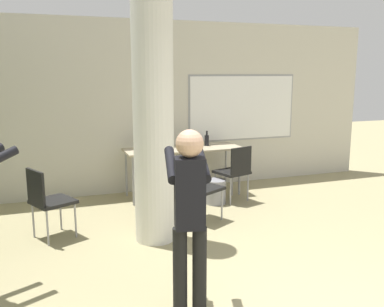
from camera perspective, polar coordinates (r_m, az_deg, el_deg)
wall_back at (r=7.17m, az=-4.66°, el=6.20°), size 8.00×0.15×2.80m
support_pillar at (r=4.92m, az=-5.16°, el=4.05°), size 0.47×0.47×2.80m
folding_table at (r=6.84m, az=-1.20°, el=0.32°), size 1.87×0.66×0.78m
bottle_on_table at (r=7.03m, az=1.98°, el=1.81°), size 0.07×0.07×0.25m
waste_bin at (r=6.54m, az=3.15°, el=-5.10°), size 0.31×0.31×0.37m
chair_table_front at (r=5.75m, az=0.95°, el=-3.94°), size 0.60×0.60×0.87m
chair_table_right at (r=6.58m, az=5.75°, el=-2.09°), size 0.55×0.55×0.87m
chair_near_pillar at (r=5.36m, az=-18.74°, el=-5.66°), size 0.59×0.59×0.87m
person_playing_front at (r=3.35m, az=-0.36°, el=-7.64°), size 0.44×0.64×1.56m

